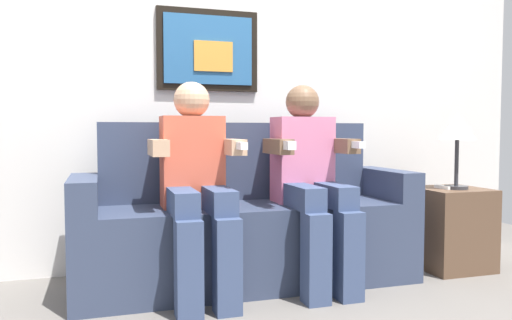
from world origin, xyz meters
TOP-DOWN VIEW (x-y plane):
  - ground_plane at (0.00, 0.00)m, footprint 5.55×5.55m
  - back_wall_assembly at (-0.00, 0.76)m, footprint 4.27×0.10m
  - couch at (0.00, 0.33)m, footprint 1.87×0.58m
  - person_on_left at (-0.31, 0.16)m, footprint 0.46×0.56m
  - person_on_right at (0.31, 0.16)m, footprint 0.46×0.56m
  - side_table_right at (1.29, 0.22)m, footprint 0.40×0.40m
  - table_lamp at (1.28, 0.18)m, footprint 0.22×0.22m
  - spare_remote_on_table at (1.22, 0.21)m, footprint 0.04×0.13m

SIDE VIEW (x-z plane):
  - ground_plane at x=0.00m, z-range 0.00..0.00m
  - side_table_right at x=1.29m, z-range 0.00..0.50m
  - couch at x=0.00m, z-range -0.14..0.76m
  - spare_remote_on_table at x=1.22m, z-range 0.50..0.52m
  - person_on_left at x=-0.31m, z-range 0.05..1.16m
  - person_on_right at x=0.31m, z-range 0.05..1.16m
  - table_lamp at x=1.28m, z-range 0.63..1.09m
  - back_wall_assembly at x=0.00m, z-range 0.00..2.60m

